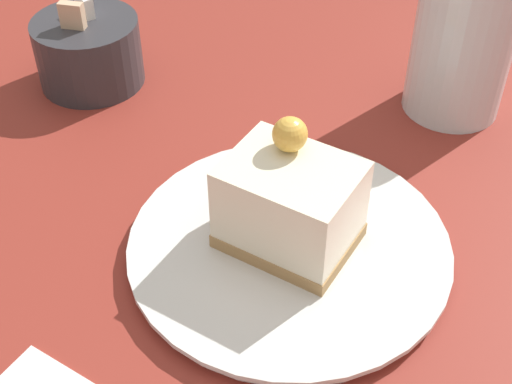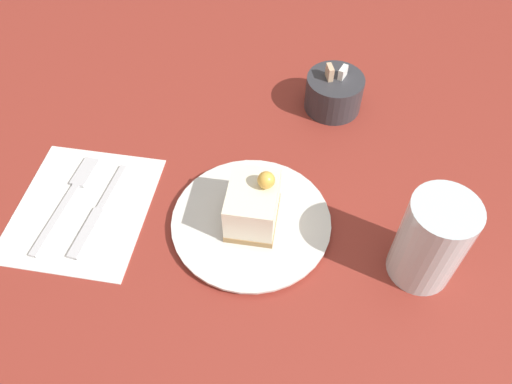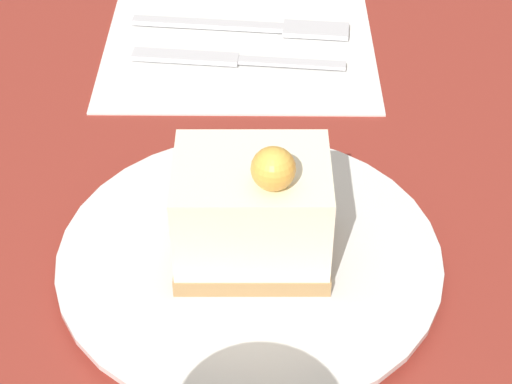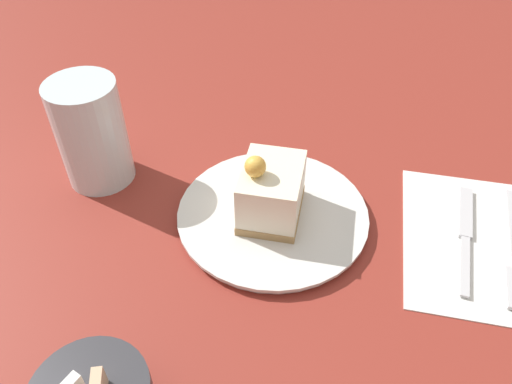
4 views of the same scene
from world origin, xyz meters
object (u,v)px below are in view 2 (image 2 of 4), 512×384
Objects in this scene: knife at (94,218)px; drinking_glass at (431,241)px; cake_slice at (253,205)px; sugar_bowl at (334,93)px; plate at (251,222)px; fork at (70,195)px.

drinking_glass reaches higher than knife.
cake_slice is 0.27m from sugar_bowl.
plate is 0.26m from fork.
plate is 1.24× the size of fork.
plate is at bearing 4.69° from fork.
cake_slice reaches higher than fork.
cake_slice reaches higher than plate.
sugar_bowl is (0.31, 0.27, 0.02)m from knife.
knife is at bearing -139.70° from sugar_bowl.
knife is 1.24× the size of drinking_glass.
sugar_bowl is 0.70× the size of drinking_glass.
fork is at bearing 178.90° from cake_slice.
knife is (-0.21, -0.02, -0.04)m from cake_slice.
plate is at bearing -139.96° from cake_slice.
fork is at bearing 173.51° from drinking_glass.
plate is 1.66× the size of drinking_glass.
fork is 0.48m from drinking_glass.
plate is 0.04m from cake_slice.
fork and knife have the same top height.
knife is 0.41m from sugar_bowl.
drinking_glass reaches higher than cake_slice.
fork is 0.06m from knife.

